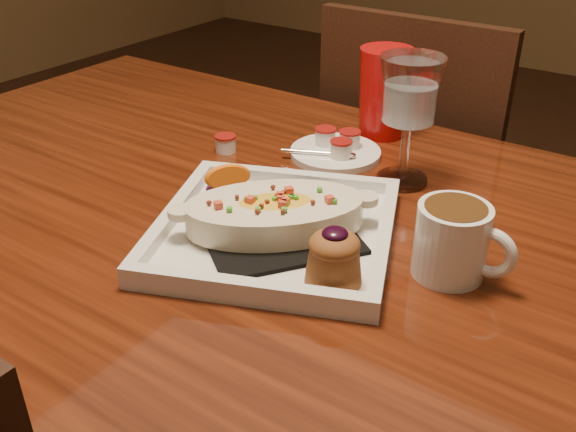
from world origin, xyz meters
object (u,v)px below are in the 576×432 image
Objects in this scene: saucer at (335,149)px; plate at (279,223)px; table at (256,264)px; chair_far at (420,191)px; goblet at (410,98)px; red_tumbler at (384,93)px; coffee_mug at (454,239)px.

plate is at bearing -73.90° from saucer.
table is 1.61× the size of chair_far.
red_tumbler is at bearing 126.95° from goblet.
goblet is 1.26× the size of red_tumbler.
table is 0.65m from chair_far.
coffee_mug reaches higher than saucer.
red_tumbler reaches higher than coffee_mug.
chair_far is (-0.00, 0.63, -0.15)m from table.
saucer reaches higher than table.
chair_far is 6.05× the size of saucer.
coffee_mug is at bearing 1.01° from table.
chair_far reaches higher than table.
plate reaches higher than table.
red_tumbler is at bearing 127.36° from coffee_mug.
coffee_mug is (0.30, -0.62, 0.29)m from chair_far.
coffee_mug is (0.22, 0.06, 0.02)m from plate.
goblet reaches higher than coffee_mug.
plate is at bearing 96.79° from chair_far.
red_tumbler reaches higher than plate.
red_tumbler is (-0.06, 0.41, 0.05)m from plate.
red_tumbler is at bearing 76.07° from plate.
plate is 2.01× the size of goblet.
goblet is at bearing 55.10° from plate.
red_tumbler is (-0.27, 0.35, 0.03)m from coffee_mug.
coffee_mug is 0.27m from goblet.
goblet is at bearing -53.05° from red_tumbler.
goblet reaches higher than chair_far.
chair_far is 0.74m from plate.
plate is 0.29m from saucer.
goblet is (-0.16, 0.19, 0.09)m from coffee_mug.
chair_far reaches higher than plate.
table is 3.76× the size of plate.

